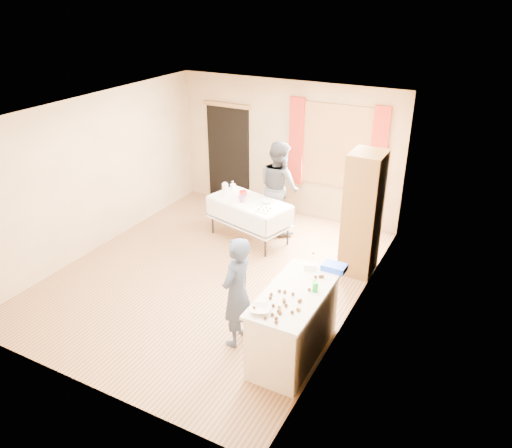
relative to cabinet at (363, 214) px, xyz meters
The scene contains 29 objects.
floor 2.52m from the cabinet, 149.15° to the right, with size 4.50×5.50×0.02m, color #9E7047.
ceiling 2.83m from the cabinet, 149.15° to the right, with size 4.50×5.50×0.02m, color white.
wall_back 2.56m from the cabinet, 141.70° to the left, with size 4.50×0.02×2.60m, color tan.
wall_front 4.43m from the cabinet, 116.75° to the right, with size 4.50×0.02×2.60m, color tan.
wall_left 4.42m from the cabinet, 164.38° to the right, with size 0.02×5.50×2.60m, color tan.
wall_right 1.26m from the cabinet, 77.20° to the right, with size 0.02×5.50×2.60m, color tan.
window_frame 1.90m from the cabinet, 122.88° to the left, with size 1.32×0.06×1.52m, color olive.
window_pane 1.88m from the cabinet, 123.14° to the left, with size 1.20×0.02×1.40m, color white.
curtain_left 2.37m from the cabinet, 140.07° to the left, with size 0.28×0.06×1.65m, color #A4281B.
curtain_right 1.58m from the cabinet, 98.07° to the left, with size 0.28×0.06×1.65m, color #A4281B.
doorway 3.63m from the cabinet, 154.90° to the left, with size 0.95×0.04×2.00m, color black.
door_lintel 3.77m from the cabinet, 155.33° to the left, with size 1.05×0.06×0.08m, color olive.
cabinet is the anchor object (origin of this frame).
counter 2.40m from the cabinet, 92.45° to the right, with size 0.68×1.44×0.91m.
party_table 2.12m from the cabinet, behind, with size 1.60×1.10×0.75m.
chair 2.36m from the cabinet, 152.90° to the left, with size 0.45×0.45×0.94m.
girl 2.59m from the cabinet, 108.77° to the right, with size 0.38×0.56×1.48m, color #273249.
woman 1.91m from the cabinet, 157.44° to the left, with size 1.04×0.98×1.70m, color black.
soda_can 2.22m from the cabinet, 87.36° to the right, with size 0.07×0.07×0.12m, color #0F7D20.
mixing_bowl 2.89m from the cabinet, 95.68° to the right, with size 0.29×0.29×0.06m, color white.
foam_block 1.79m from the cabinet, 94.58° to the right, with size 0.15×0.10×0.08m, color white.
blue_basket 1.66m from the cabinet, 85.33° to the right, with size 0.30×0.20×0.08m, color blue.
pitcher 2.54m from the cabinet, behind, with size 0.11×0.11×0.22m, color silver.
cup_red 2.26m from the cabinet, behind, with size 0.17×0.17×0.11m, color red.
cup_rainbow 2.14m from the cabinet, behind, with size 0.15×0.15×0.11m, color red.
small_bowl 1.74m from the cabinet, behind, with size 0.18×0.18×0.05m, color white.
pastry_tray 1.64m from the cabinet, behind, with size 0.28×0.20×0.02m, color white.
bottle 2.60m from the cabinet, behind, with size 0.10×0.10×0.17m, color white.
cake_balls 2.57m from the cabinet, 92.13° to the right, with size 0.50×1.13×0.04m.
Camera 1 is at (3.76, -5.71, 4.17)m, focal length 35.00 mm.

